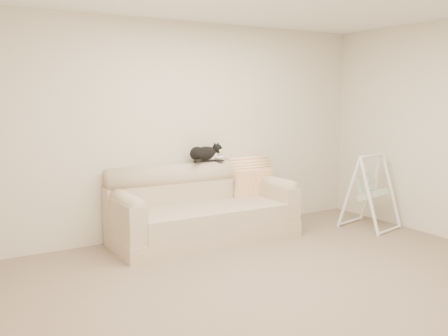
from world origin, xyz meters
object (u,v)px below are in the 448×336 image
object	(u,v)px
sofa	(202,210)
tuxedo_cat	(205,153)
remote_b	(217,160)
baby_swing	(370,191)
remote_a	(206,161)

from	to	relation	value
sofa	tuxedo_cat	bearing A→B (deg)	52.69
remote_b	tuxedo_cat	bearing A→B (deg)	172.43
sofa	tuxedo_cat	xyz separation A→B (m)	(0.18, 0.23, 0.65)
remote_b	tuxedo_cat	xyz separation A→B (m)	(-0.16, 0.02, 0.10)
baby_swing	sofa	bearing A→B (deg)	163.23
remote_b	tuxedo_cat	world-z (taller)	tuxedo_cat
sofa	baby_swing	bearing A→B (deg)	-16.77
remote_b	baby_swing	bearing A→B (deg)	-25.44
remote_a	baby_swing	size ratio (longest dim) A/B	0.19
remote_b	tuxedo_cat	distance (m)	0.19
remote_a	tuxedo_cat	size ratio (longest dim) A/B	0.34
remote_a	tuxedo_cat	xyz separation A→B (m)	(-0.02, -0.02, 0.10)
sofa	remote_b	bearing A→B (deg)	32.00
remote_b	baby_swing	size ratio (longest dim) A/B	0.16
remote_b	tuxedo_cat	size ratio (longest dim) A/B	0.29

